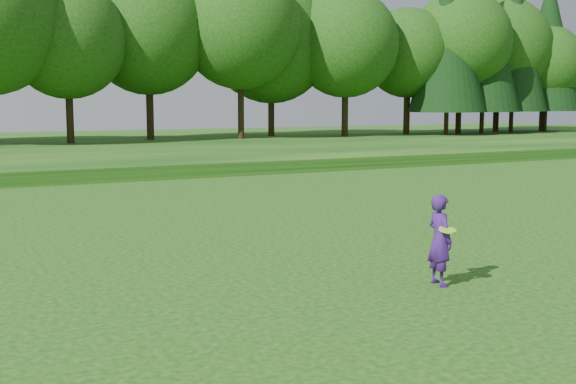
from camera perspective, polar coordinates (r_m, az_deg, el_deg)
name	(u,v)px	position (r m, az deg, el deg)	size (l,w,h in m)	color
ground	(386,294)	(12.68, 7.73, -7.96)	(140.00, 140.00, 0.00)	#0C4210
berm	(51,152)	(44.66, -18.21, 3.02)	(130.00, 30.00, 0.60)	#0C4210
walking_path	(108,180)	(30.99, -14.01, 0.94)	(130.00, 1.60, 0.04)	gray
treeline	(35,23)	(48.74, -19.36, 12.49)	(104.00, 7.00, 15.00)	#11410F
woman	(440,240)	(13.25, 11.90, -3.73)	(0.45, 0.73, 1.65)	#3E1971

